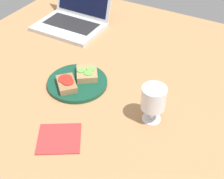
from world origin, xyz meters
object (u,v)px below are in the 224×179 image
object	(u,v)px
napkin	(59,138)
wine_glass	(153,100)
plate	(77,83)
laptop	(73,18)
sandwich_with_cucumber	(87,73)
sandwich_with_tomato	(67,84)

from	to	relation	value
napkin	wine_glass	bearing A→B (deg)	45.62
plate	wine_glass	size ratio (longest dim) A/B	1.71
wine_glass	plate	bearing A→B (deg)	174.06
plate	laptop	distance (cm)	45.60
sandwich_with_cucumber	laptop	bearing A→B (deg)	131.36
wine_glass	laptop	bearing A→B (deg)	145.44
plate	napkin	xyz separation A→B (cm)	(10.05, -24.59, -0.53)
plate	napkin	world-z (taller)	plate
plate	sandwich_with_tomato	world-z (taller)	sandwich_with_tomato
napkin	sandwich_with_tomato	bearing A→B (deg)	119.68
sandwich_with_cucumber	laptop	world-z (taller)	laptop
wine_glass	sandwich_with_tomato	bearing A→B (deg)	-178.03
laptop	napkin	distance (cm)	71.64
sandwich_with_cucumber	sandwich_with_tomato	xyz separation A→B (cm)	(-2.97, -8.71, -0.00)
sandwich_with_cucumber	wine_glass	size ratio (longest dim) A/B	0.91
sandwich_with_tomato	napkin	world-z (taller)	sandwich_with_tomato
sandwich_with_cucumber	wine_glass	xyz separation A→B (cm)	(29.47, -7.60, 5.66)
sandwich_with_cucumber	sandwich_with_tomato	world-z (taller)	sandwich_with_cucumber
napkin	sandwich_with_cucumber	bearing A→B (deg)	106.48
wine_glass	napkin	bearing A→B (deg)	-134.38
sandwich_with_tomato	laptop	xyz separation A→B (cm)	(-25.45, 41.00, 1.12)
wine_glass	laptop	xyz separation A→B (cm)	(-57.89, 39.88, -4.54)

